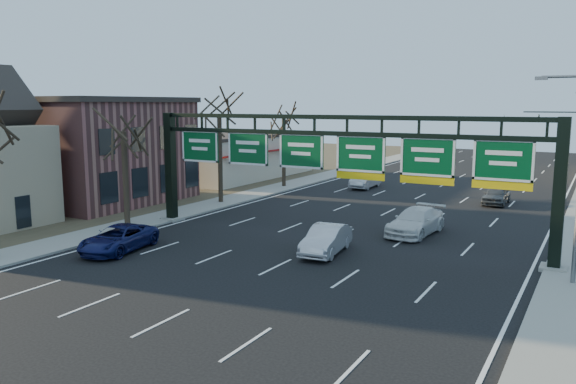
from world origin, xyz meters
The scene contains 16 objects.
ground centered at (0.00, 0.00, 0.00)m, with size 160.00×160.00×0.00m, color black.
sidewalk_left centered at (-12.80, 20.00, 0.06)m, with size 3.00×120.00×0.12m, color gray.
dirt_strip_left centered at (-25.00, 20.00, 0.03)m, with size 21.00×120.00×0.06m, color #473D2B.
lane_markings centered at (0.00, 20.00, 0.01)m, with size 21.60×120.00×0.01m, color white.
sign_gantry centered at (0.16, 8.00, 4.63)m, with size 24.60×1.20×7.20m.
brick_block centered at (-21.50, 11.00, 4.16)m, with size 10.40×12.40×8.30m.
cream_strip centered at (-21.48, 29.00, 2.36)m, with size 10.90×18.40×4.70m.
tree_gantry centered at (-12.80, 5.00, 7.11)m, with size 3.60×3.60×8.48m.
tree_mid centered at (-12.80, 15.00, 7.85)m, with size 3.60×3.60×9.24m.
tree_far centered at (-12.80, 25.00, 7.48)m, with size 3.60×3.60×8.86m.
traffic_signal_mast centered at (5.69, 55.00, 5.50)m, with size 10.16×0.54×7.00m.
car_blue_suv centered at (-8.81, 0.43, 0.68)m, with size 2.27×4.92×1.37m, color #12174E.
car_silver_sedan centered at (1.02, 5.47, 0.74)m, with size 1.56×4.49×1.48m, color silver.
car_white_wagon centered at (3.79, 12.11, 0.78)m, with size 2.18×5.37×1.56m, color white.
car_grey_far centered at (6.24, 25.31, 0.72)m, with size 1.71×4.25×1.45m, color #44474A.
car_silver_distant centered at (-5.90, 28.34, 0.76)m, with size 1.61×4.63×1.52m, color #B7B7BC.
Camera 1 is at (13.39, -20.43, 7.77)m, focal length 35.00 mm.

